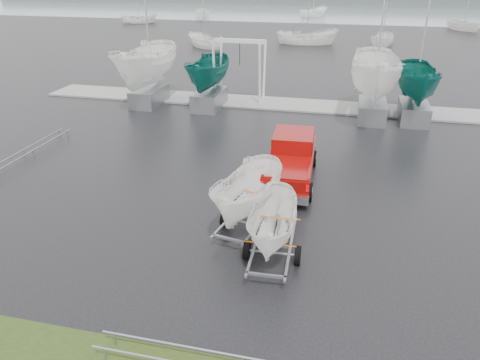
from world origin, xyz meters
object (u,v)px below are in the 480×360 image
at_px(pickup_truck, 292,157).
at_px(trailer_hitched, 275,191).
at_px(trailer_parked, 249,158).
at_px(boat_hoist, 240,62).

relative_size(pickup_truck, trailer_hitched, 1.29).
relative_size(trailer_hitched, trailer_parked, 0.88).
xyz_separation_m(trailer_parked, boat_hoist, (-4.18, 16.04, 0.00)).
height_order(pickup_truck, boat_hoist, boat_hoist).
distance_m(pickup_truck, trailer_hitched, 6.39).
bearing_deg(pickup_truck, boat_hoist, 111.22).
bearing_deg(boat_hoist, pickup_truck, -66.17).
relative_size(trailer_parked, boat_hoist, 1.19).
xyz_separation_m(pickup_truck, trailer_parked, (-0.86, -4.62, 1.71)).
height_order(trailer_hitched, trailer_parked, trailer_parked).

